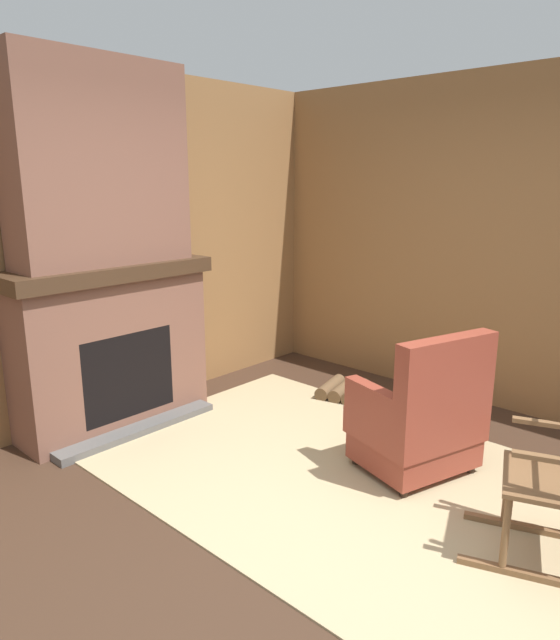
% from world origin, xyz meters
% --- Properties ---
extents(ground_plane, '(14.00, 14.00, 0.00)m').
position_xyz_m(ground_plane, '(0.00, 0.00, 0.00)').
color(ground_plane, '#3D281C').
extents(wood_panel_wall_left, '(0.06, 5.27, 2.69)m').
position_xyz_m(wood_panel_wall_left, '(-2.36, 0.00, 1.35)').
color(wood_panel_wall_left, olive).
rests_on(wood_panel_wall_left, ground).
extents(wood_panel_wall_back, '(5.27, 0.09, 2.69)m').
position_xyz_m(wood_panel_wall_back, '(0.04, 2.36, 1.35)').
color(wood_panel_wall_back, olive).
rests_on(wood_panel_wall_back, ground).
extents(fireplace_hearth, '(0.65, 1.55, 1.25)m').
position_xyz_m(fireplace_hearth, '(-2.10, 0.00, 0.62)').
color(fireplace_hearth, brown).
rests_on(fireplace_hearth, ground).
extents(chimney_breast, '(0.39, 1.28, 1.42)m').
position_xyz_m(chimney_breast, '(-2.11, 0.00, 1.96)').
color(chimney_breast, brown).
rests_on(chimney_breast, fireplace_hearth).
extents(area_rug, '(3.15, 2.19, 0.01)m').
position_xyz_m(area_rug, '(-0.41, 0.53, 0.01)').
color(area_rug, tan).
rests_on(area_rug, ground).
extents(armchair, '(0.77, 0.86, 0.96)m').
position_xyz_m(armchair, '(0.01, 0.90, 0.36)').
color(armchair, brown).
rests_on(armchair, ground).
extents(firewood_stack, '(0.46, 0.50, 0.12)m').
position_xyz_m(firewood_stack, '(-1.14, 1.65, 0.06)').
color(firewood_stack, brown).
rests_on(firewood_stack, ground).
extents(oil_lamp_vase, '(0.11, 0.11, 0.27)m').
position_xyz_m(oil_lamp_vase, '(-2.16, -0.23, 1.35)').
color(oil_lamp_vase, '#99B29E').
rests_on(oil_lamp_vase, fireplace_hearth).
extents(storage_case, '(0.17, 0.23, 0.13)m').
position_xyz_m(storage_case, '(-2.16, 0.43, 1.32)').
color(storage_case, black).
rests_on(storage_case, fireplace_hearth).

